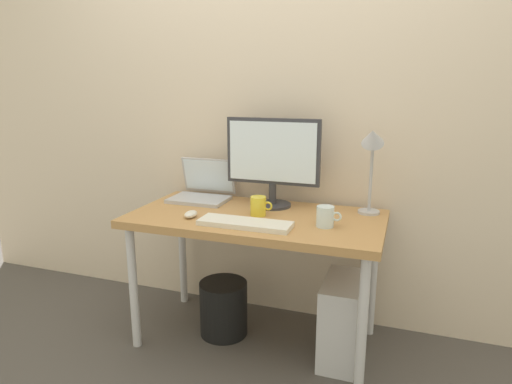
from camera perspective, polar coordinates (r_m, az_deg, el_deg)
name	(u,v)px	position (r m, az deg, el deg)	size (l,w,h in m)	color
ground_plane	(256,339)	(2.54, 0.00, -18.29)	(6.00, 6.00, 0.00)	#4C4742
back_wall	(279,92)	(2.52, 2.93, 12.67)	(4.40, 0.04, 2.60)	beige
desk	(256,228)	(2.27, 0.00, -4.61)	(1.27, 0.64, 0.70)	#B7844C
monitor	(273,157)	(2.35, 2.16, 4.47)	(0.51, 0.20, 0.47)	#333338
laptop	(203,189)	(2.56, -6.82, 0.37)	(0.32, 0.27, 0.23)	#B2B2B7
desk_lamp	(372,151)	(2.25, 14.64, 5.14)	(0.11, 0.16, 0.46)	#B2B2B7
keyboard	(245,223)	(2.08, -1.42, -4.04)	(0.44, 0.14, 0.02)	silver
mouse	(191,214)	(2.23, -8.35, -2.83)	(0.06, 0.09, 0.03)	silver
coffee_mug	(258,206)	(2.23, 0.30, -1.83)	(0.11, 0.08, 0.10)	yellow
glass_cup	(326,216)	(2.08, 8.91, -3.12)	(0.12, 0.08, 0.10)	silver
computer_tower	(341,320)	(2.33, 10.90, -15.76)	(0.18, 0.36, 0.42)	silver
wastebasket	(223,308)	(2.52, -4.22, -14.66)	(0.26, 0.26, 0.30)	black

